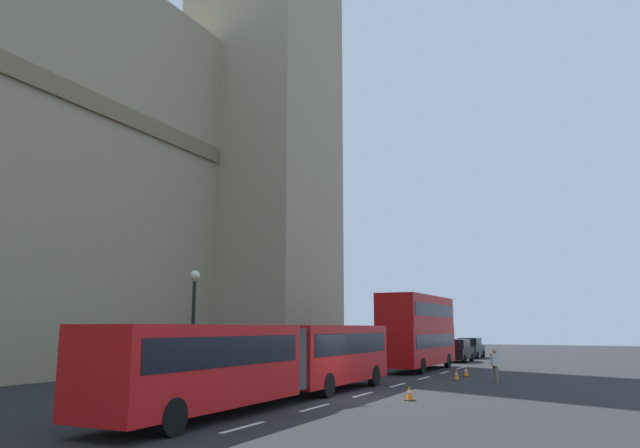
% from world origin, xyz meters
% --- Properties ---
extents(ground_plane, '(160.00, 160.00, 0.00)m').
position_xyz_m(ground_plane, '(0.00, 0.00, 0.00)').
color(ground_plane, '#262628').
extents(lane_centre_marking, '(39.00, 0.16, 0.01)m').
position_xyz_m(lane_centre_marking, '(1.44, 0.00, 0.00)').
color(lane_centre_marking, silver).
rests_on(lane_centre_marking, ground_plane).
extents(articulated_bus, '(18.17, 2.54, 2.90)m').
position_xyz_m(articulated_bus, '(-2.47, 1.99, 1.75)').
color(articulated_bus, red).
rests_on(articulated_bus, ground_plane).
extents(double_decker_bus, '(10.15, 2.54, 4.90)m').
position_xyz_m(double_decker_bus, '(16.42, 2.00, 2.71)').
color(double_decker_bus, '#B20F0F').
rests_on(double_decker_bus, ground_plane).
extents(sedan_lead, '(4.40, 1.86, 1.85)m').
position_xyz_m(sedan_lead, '(27.08, 1.83, 0.91)').
color(sedan_lead, black).
rests_on(sedan_lead, ground_plane).
extents(sedan_trailing, '(4.40, 1.86, 1.85)m').
position_xyz_m(sedan_trailing, '(33.84, 2.17, 0.91)').
color(sedan_trailing, black).
rests_on(sedan_trailing, ground_plane).
extents(traffic_cone_west, '(0.36, 0.36, 0.58)m').
position_xyz_m(traffic_cone_west, '(0.31, -2.41, 0.28)').
color(traffic_cone_west, black).
rests_on(traffic_cone_west, ground_plane).
extents(traffic_cone_middle, '(0.36, 0.36, 0.58)m').
position_xyz_m(traffic_cone_middle, '(10.07, -1.98, 0.28)').
color(traffic_cone_middle, black).
rests_on(traffic_cone_middle, ground_plane).
extents(traffic_cone_east, '(0.36, 0.36, 0.58)m').
position_xyz_m(traffic_cone_east, '(12.79, -1.91, 0.28)').
color(traffic_cone_east, black).
rests_on(traffic_cone_east, ground_plane).
extents(street_lamp, '(0.44, 0.44, 5.27)m').
position_xyz_m(street_lamp, '(-1.89, 6.50, 3.06)').
color(street_lamp, black).
rests_on(street_lamp, ground_plane).
extents(pedestrian_near_cones, '(0.45, 0.45, 1.69)m').
position_xyz_m(pedestrian_near_cones, '(9.52, -4.14, 0.91)').
color(pedestrian_near_cones, '#726651').
rests_on(pedestrian_near_cones, ground_plane).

